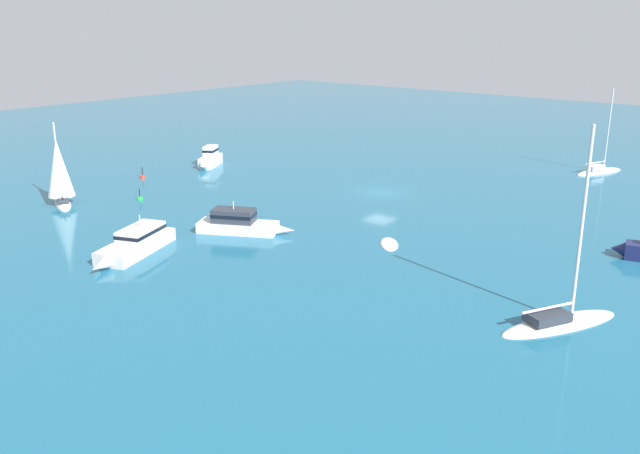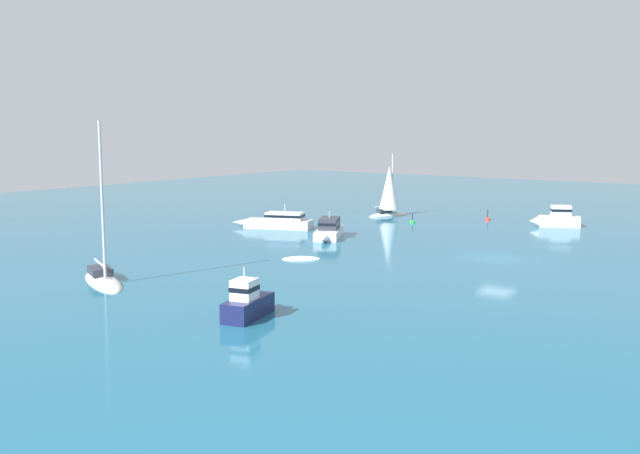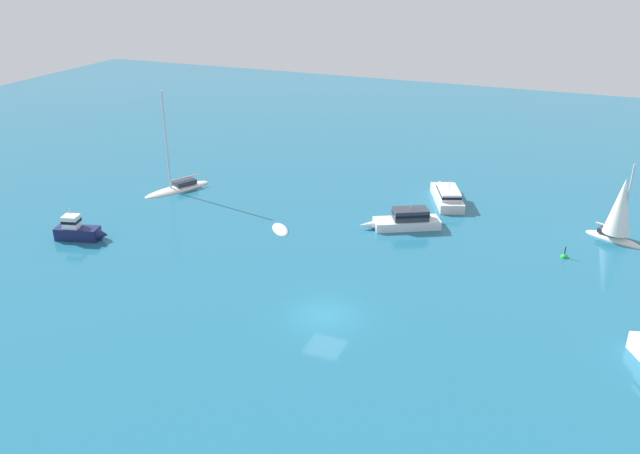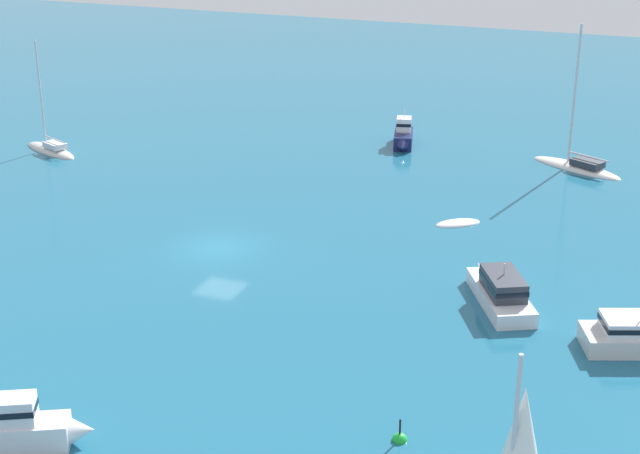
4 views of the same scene
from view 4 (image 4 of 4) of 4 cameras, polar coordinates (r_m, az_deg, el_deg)
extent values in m
plane|color=#1E607F|center=(53.26, -6.14, -1.28)|extent=(160.00, 160.00, 0.00)
cube|color=#191E4C|center=(72.53, 5.05, 5.33)|extent=(3.81, 2.23, 1.03)
cone|color=#191E4C|center=(70.43, 4.99, 4.85)|extent=(1.13, 1.23, 1.03)
cube|color=white|center=(72.63, 5.09, 6.21)|extent=(1.49, 1.37, 1.05)
cube|color=black|center=(72.62, 5.09, 6.25)|extent=(1.54, 1.42, 0.24)
cylinder|color=silver|center=(72.42, 5.11, 6.84)|extent=(0.08, 0.08, 0.62)
cylinder|color=silver|center=(30.25, 11.61, -12.79)|extent=(0.15, 0.15, 6.32)
cone|color=white|center=(30.80, 12.00, -13.24)|extent=(2.89, 2.89, 4.74)
cube|color=white|center=(47.11, 10.84, -4.16)|extent=(5.93, 4.42, 0.75)
cone|color=white|center=(50.15, 9.72, -2.47)|extent=(1.61, 1.33, 0.75)
cube|color=#2D333D|center=(46.50, 11.02, -3.36)|extent=(3.37, 2.80, 0.95)
cube|color=black|center=(46.48, 11.02, -3.31)|extent=(3.42, 2.85, 0.24)
cylinder|color=silver|center=(46.20, 11.08, -2.51)|extent=(0.08, 0.08, 0.56)
ellipsoid|color=silver|center=(69.18, 15.21, 3.42)|extent=(4.80, 7.17, 0.76)
cube|color=#2D333D|center=(68.57, 15.85, 3.73)|extent=(2.09, 2.47, 0.45)
cylinder|color=silver|center=(68.21, 15.14, 7.74)|extent=(0.18, 0.18, 9.68)
cylinder|color=silver|center=(68.42, 15.91, 4.10)|extent=(1.56, 2.93, 0.14)
ellipsoid|color=white|center=(57.09, 8.33, 0.19)|extent=(2.74, 2.98, 0.46)
ellipsoid|color=silver|center=(73.65, -15.95, 4.42)|extent=(3.70, 6.09, 0.86)
cube|color=silver|center=(72.88, -15.71, 4.78)|extent=(1.68, 2.06, 0.40)
cylinder|color=silver|center=(73.09, -16.53, 7.75)|extent=(0.13, 0.13, 7.80)
cylinder|color=silver|center=(72.73, -15.74, 5.12)|extent=(1.12, 2.52, 0.10)
cube|color=white|center=(37.32, -17.81, -11.84)|extent=(2.99, 3.98, 1.08)
cone|color=white|center=(36.91, -14.21, -11.82)|extent=(1.40, 1.35, 1.08)
cube|color=silver|center=(36.80, -18.22, -10.46)|extent=(1.82, 2.12, 1.03)
cube|color=black|center=(36.77, -18.23, -10.39)|extent=(1.87, 2.18, 0.24)
sphere|color=green|center=(36.38, 4.83, -12.71)|extent=(0.58, 0.58, 0.58)
cylinder|color=black|center=(36.05, 4.86, -11.92)|extent=(0.08, 0.08, 0.62)
camera|label=1|loc=(80.71, 41.00, 12.34)|focal=38.41mm
camera|label=2|loc=(105.32, -3.62, 15.46)|focal=41.79mm
camera|label=3|loc=(65.24, -43.62, 17.91)|focal=36.44mm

